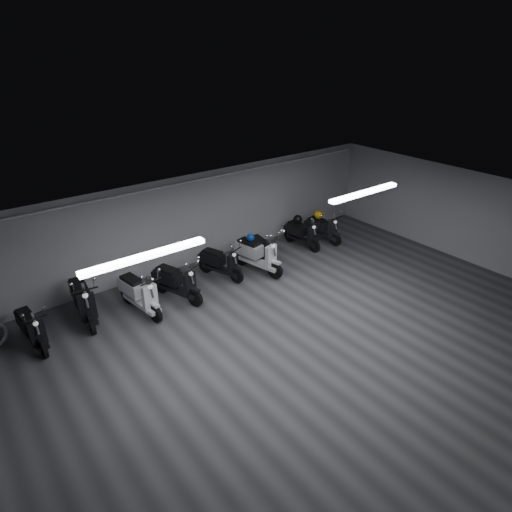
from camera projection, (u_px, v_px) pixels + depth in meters
floor at (299, 343)px, 10.09m from camera, size 14.00×10.00×0.01m
ceiling at (305, 231)px, 8.84m from camera, size 14.00×10.00×0.01m
back_wall at (187, 222)px, 13.03m from camera, size 14.00×0.01×2.80m
right_wall at (473, 218)px, 13.27m from camera, size 0.01×10.00×2.80m
fluor_strip_left at (145, 256)px, 7.95m from camera, size 2.40×0.18×0.08m
fluor_strip_right at (364, 193)px, 11.21m from camera, size 2.40×0.18×0.08m
conduit at (185, 182)px, 12.42m from camera, size 13.60×0.05×0.05m
scooter_0 at (30, 323)px, 9.74m from camera, size 0.71×1.70×1.23m
scooter_1 at (82, 295)px, 10.60m from camera, size 0.86×2.02×1.46m
scooter_2 at (139, 288)px, 10.94m from camera, size 0.91×1.96×1.40m
scooter_3 at (176, 277)px, 11.51m from camera, size 1.15×1.92×1.36m
scooter_5 at (220, 258)px, 12.59m from camera, size 1.10×1.80×1.27m
scooter_6 at (258, 249)px, 12.88m from camera, size 1.07×2.07×1.47m
scooter_7 at (263, 245)px, 13.41m from camera, size 0.74×1.70×1.22m
scooter_8 at (302, 229)px, 14.48m from camera, size 0.68×1.72×1.25m
scooter_9 at (323, 224)px, 14.90m from camera, size 0.74×1.70×1.23m
helmet_0 at (298, 219)px, 14.50m from camera, size 0.29×0.29×0.29m
helmet_1 at (251, 237)px, 12.91m from camera, size 0.24×0.24×0.24m
helmet_2 at (319, 215)px, 14.92m from camera, size 0.29×0.29×0.29m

